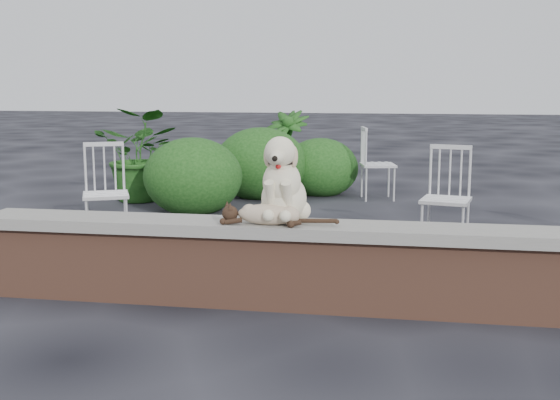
% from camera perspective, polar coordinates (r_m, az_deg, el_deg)
% --- Properties ---
extents(ground, '(60.00, 60.00, 0.00)m').
position_cam_1_polar(ground, '(4.77, 11.87, -9.06)').
color(ground, black).
rests_on(ground, ground).
extents(brick_wall, '(6.00, 0.30, 0.50)m').
position_cam_1_polar(brick_wall, '(4.70, 11.98, -6.17)').
color(brick_wall, brown).
rests_on(brick_wall, ground).
extents(capstone, '(6.20, 0.40, 0.08)m').
position_cam_1_polar(capstone, '(4.63, 12.10, -2.72)').
color(capstone, slate).
rests_on(capstone, brick_wall).
extents(dog, '(0.41, 0.53, 0.59)m').
position_cam_1_polar(dog, '(4.70, 0.33, 1.85)').
color(dog, beige).
rests_on(dog, capstone).
extents(cat, '(0.93, 0.26, 0.16)m').
position_cam_1_polar(cat, '(4.60, -0.96, -1.08)').
color(cat, tan).
rests_on(cat, capstone).
extents(chair_e, '(0.66, 0.66, 0.94)m').
position_cam_1_polar(chair_e, '(9.13, 8.03, 2.98)').
color(chair_e, silver).
rests_on(chair_e, ground).
extents(chair_b, '(0.66, 0.66, 0.94)m').
position_cam_1_polar(chair_b, '(6.51, 13.42, 0.15)').
color(chair_b, silver).
rests_on(chair_b, ground).
extents(chair_a, '(0.74, 0.74, 0.94)m').
position_cam_1_polar(chair_a, '(6.84, -14.07, 0.56)').
color(chair_a, silver).
rests_on(chair_a, ground).
extents(potted_plant_a, '(1.13, 0.99, 1.20)m').
position_cam_1_polar(potted_plant_a, '(9.09, -11.27, 3.67)').
color(potted_plant_a, '#153E11').
rests_on(potted_plant_a, ground).
extents(potted_plant_b, '(0.78, 0.78, 1.12)m').
position_cam_1_polar(potted_plant_b, '(9.83, 0.55, 4.07)').
color(potted_plant_b, '#153E11').
rests_on(potted_plant_b, ground).
extents(shrubbery, '(2.43, 2.53, 0.98)m').
position_cam_1_polar(shrubbery, '(8.92, -2.15, 2.53)').
color(shrubbery, '#153E11').
rests_on(shrubbery, ground).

